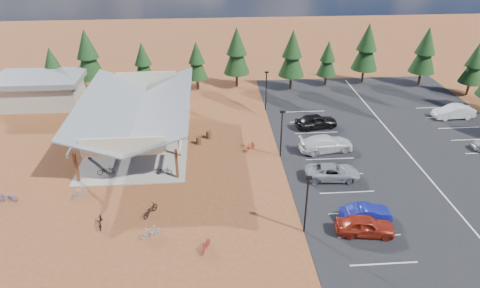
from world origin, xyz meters
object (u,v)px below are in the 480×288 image
(bike_1, at_px, (123,145))
(bike_16, at_px, (180,136))
(bike_10, at_px, (8,197))
(bike_15, at_px, (250,146))
(car_2, at_px, (333,172))
(lamp_post_1, at_px, (281,131))
(car_1, at_px, (366,213))
(bike_0, at_px, (106,170))
(bike_9, at_px, (80,192))
(car_9, at_px, (454,112))
(trash_bin_1, at_px, (209,135))
(lamp_post_0, at_px, (307,201))
(car_3, at_px, (326,143))
(bike_11, at_px, (206,245))
(bike_13, at_px, (151,232))
(bike_4, at_px, (164,171))
(bike_2, at_px, (133,130))
(trash_bin_0, at_px, (199,141))
(lamp_post_2, at_px, (266,88))
(car_0, at_px, (365,226))
(bike_6, at_px, (171,126))
(outbuilding, at_px, (41,90))
(bike_3, at_px, (137,108))
(bike_8, at_px, (100,220))
(bike_5, at_px, (161,150))
(bike_pavilion, at_px, (137,108))

(bike_1, relative_size, bike_16, 0.89)
(bike_10, xyz_separation_m, bike_15, (21.93, 7.56, 0.05))
(bike_10, height_order, car_2, car_2)
(lamp_post_1, height_order, car_1, lamp_post_1)
(bike_0, bearing_deg, bike_9, 143.29)
(bike_9, xyz_separation_m, car_9, (41.56, 13.61, 0.41))
(trash_bin_1, bearing_deg, bike_1, -167.20)
(lamp_post_0, relative_size, bike_1, 3.25)
(car_2, height_order, car_3, car_3)
(bike_11, xyz_separation_m, bike_13, (-4.22, 1.81, 0.03))
(trash_bin_1, xyz_separation_m, bike_4, (-4.41, -7.38, 0.06))
(bike_0, xyz_separation_m, bike_2, (1.37, 8.55, 0.03))
(bike_9, relative_size, car_9, 0.30)
(trash_bin_0, relative_size, bike_2, 0.52)
(lamp_post_2, xyz_separation_m, bike_1, (-16.49, -9.49, -2.40))
(lamp_post_2, bearing_deg, bike_11, -106.84)
(car_9, bearing_deg, bike_15, -78.95)
(lamp_post_0, height_order, lamp_post_1, same)
(bike_4, distance_m, car_0, 19.13)
(bike_6, relative_size, car_1, 0.40)
(outbuilding, bearing_deg, bike_6, -27.88)
(lamp_post_0, bearing_deg, lamp_post_2, 90.00)
(bike_3, height_order, bike_9, bike_3)
(bike_9, bearing_deg, bike_4, -109.94)
(lamp_post_0, distance_m, bike_15, 13.97)
(bike_0, xyz_separation_m, bike_4, (5.53, -0.42, -0.02))
(bike_1, relative_size, bike_15, 0.95)
(bike_0, xyz_separation_m, bike_8, (1.07, -7.66, -0.04))
(outbuilding, distance_m, trash_bin_0, 24.24)
(lamp_post_2, xyz_separation_m, car_3, (4.99, -11.21, -2.10))
(bike_3, bearing_deg, lamp_post_0, -152.10)
(bike_2, xyz_separation_m, bike_5, (3.54, -4.86, 0.01))
(outbuilding, distance_m, bike_3, 13.32)
(trash_bin_1, distance_m, car_0, 20.99)
(bike_2, bearing_deg, lamp_post_2, -68.67)
(bike_pavilion, bearing_deg, bike_6, 29.80)
(bike_4, bearing_deg, lamp_post_0, -125.38)
(bike_1, xyz_separation_m, car_2, (20.71, -7.14, 0.18))
(bike_0, distance_m, bike_2, 8.65)
(bike_10, height_order, bike_11, bike_11)
(outbuilding, distance_m, trash_bin_1, 24.53)
(bike_1, distance_m, car_9, 39.50)
(car_0, bearing_deg, car_2, 10.37)
(lamp_post_2, xyz_separation_m, car_1, (5.31, -22.97, -2.25))
(bike_1, relative_size, bike_8, 0.84)
(bike_16, distance_m, car_2, 17.28)
(trash_bin_0, relative_size, car_1, 0.22)
(trash_bin_0, distance_m, bike_11, 16.88)
(bike_pavilion, relative_size, bike_16, 10.93)
(bike_15, bearing_deg, bike_6, 9.80)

